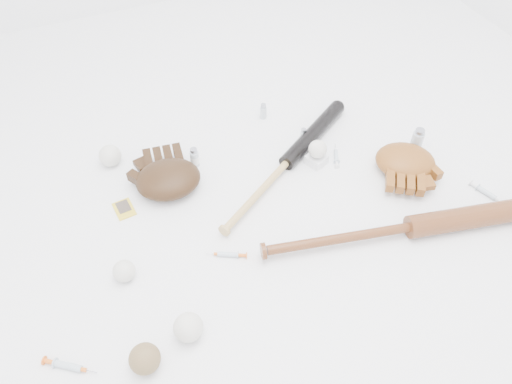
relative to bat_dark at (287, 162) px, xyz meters
name	(u,v)px	position (x,y,z in m)	size (l,w,h in m)	color
bat_dark	(287,162)	(0.00, 0.00, 0.00)	(0.79, 0.06, 0.06)	black
bat_wood	(412,227)	(0.23, -0.42, 0.01)	(1.01, 0.07, 0.07)	brown
glove_dark	(168,179)	(-0.41, 0.07, 0.02)	(0.26, 0.26, 0.09)	black
glove_tan	(405,161)	(0.37, -0.17, 0.02)	(0.25, 0.25, 0.09)	brown
trading_card	(124,209)	(-0.58, 0.04, -0.03)	(0.06, 0.08, 0.00)	gold
pedestal	(316,159)	(0.11, -0.02, -0.01)	(0.06, 0.06, 0.03)	white
baseball_on_pedestal	(318,149)	(0.11, -0.02, 0.04)	(0.07, 0.07, 0.07)	silver
baseball_left	(124,271)	(-0.63, -0.22, 0.00)	(0.07, 0.07, 0.07)	silver
baseball_upper	(110,156)	(-0.56, 0.27, 0.01)	(0.08, 0.08, 0.08)	silver
baseball_mid	(188,327)	(-0.52, -0.47, 0.01)	(0.08, 0.08, 0.08)	silver
baseball_aged	(145,359)	(-0.65, -0.50, 0.01)	(0.08, 0.08, 0.08)	brown
syringe_0	(68,366)	(-0.84, -0.43, -0.02)	(0.16, 0.03, 0.02)	#ADBCC6
syringe_1	(228,254)	(-0.33, -0.27, -0.02)	(0.14, 0.02, 0.02)	#ADBCC6
syringe_2	(336,156)	(0.19, -0.02, -0.02)	(0.13, 0.02, 0.02)	#ADBCC6
syringe_3	(487,193)	(0.56, -0.39, -0.02)	(0.15, 0.03, 0.02)	#ADBCC6
vial_0	(303,135)	(0.12, 0.10, 0.00)	(0.02, 0.02, 0.06)	#B4BFC5
vial_1	(263,111)	(0.04, 0.29, 0.00)	(0.03, 0.03, 0.06)	#B4BFC5
vial_2	(194,157)	(-0.29, 0.14, 0.01)	(0.03, 0.03, 0.08)	#B4BFC5
vial_3	(417,140)	(0.47, -0.11, 0.02)	(0.04, 0.04, 0.10)	#B4BFC5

